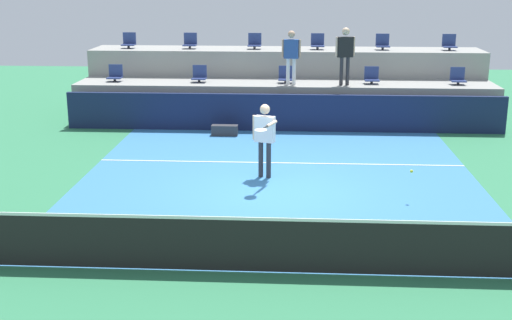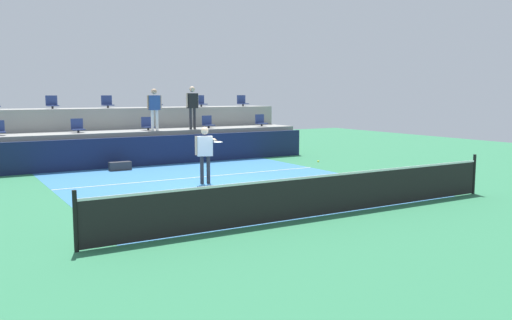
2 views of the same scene
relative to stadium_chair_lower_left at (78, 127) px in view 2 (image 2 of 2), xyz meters
name	(u,v)px [view 2 (image 2 of 2)]	position (x,y,z in m)	size (l,w,h in m)	color
ground_plane	(233,189)	(2.66, -7.23, -1.46)	(40.00, 40.00, 0.00)	#2D754C
court_inner_paint	(217,184)	(2.66, -6.23, -1.46)	(9.00, 10.00, 0.01)	teal
court_service_line	(198,177)	(2.66, -4.83, -1.46)	(9.00, 0.06, 0.00)	white
tennis_net	(320,194)	(2.66, -11.23, -0.97)	(10.48, 0.08, 1.07)	black
sponsor_backboard	(158,150)	(2.66, -1.23, -0.91)	(13.00, 0.16, 1.10)	#141E42
seating_tier_lower	(147,146)	(2.66, 0.07, -0.84)	(13.00, 1.80, 1.25)	gray
seating_tier_upper	(132,132)	(2.66, 1.87, -0.41)	(13.00, 1.80, 2.10)	gray
stadium_chair_lower_left	(78,127)	(0.00, 0.00, 0.00)	(0.44, 0.40, 0.52)	#2D2D33
stadium_chair_lower_center	(147,125)	(2.70, 0.00, 0.00)	(0.44, 0.40, 0.52)	#2D2D33
stadium_chair_lower_right	(208,123)	(5.35, 0.00, 0.00)	(0.44, 0.40, 0.52)	#2D2D33
stadium_chair_lower_far_right	(261,121)	(7.97, 0.00, 0.00)	(0.44, 0.40, 0.52)	#2D2D33
stadium_chair_upper_left	(52,103)	(-0.55, 1.80, 0.85)	(0.44, 0.40, 0.52)	#2D2D33
stadium_chair_upper_mid_left	(107,103)	(1.62, 1.80, 0.85)	(0.44, 0.40, 0.52)	#2D2D33
stadium_chair_upper_mid_right	(155,102)	(3.72, 1.80, 0.85)	(0.44, 0.40, 0.52)	#2D2D33
stadium_chair_upper_right	(201,102)	(5.86, 1.80, 0.85)	(0.44, 0.40, 0.52)	#2D2D33
stadium_chair_upper_far_right	(242,102)	(8.04, 1.80, 0.85)	(0.44, 0.40, 0.52)	#2D2D33
tennis_player	(205,149)	(2.34, -6.10, -0.42)	(0.58, 1.30, 1.71)	#2D2D33
spectator_in_white	(154,106)	(2.87, -0.38, 0.76)	(0.58, 0.24, 1.63)	white
spectator_in_grey	(192,103)	(4.49, -0.38, 0.84)	(0.60, 0.27, 1.74)	#2D2D33
tennis_ball	(318,161)	(5.41, -7.59, -0.82)	(0.07, 0.07, 0.07)	#CCE033
equipment_bag	(120,166)	(0.98, -1.94, -1.31)	(0.76, 0.28, 0.30)	#333338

